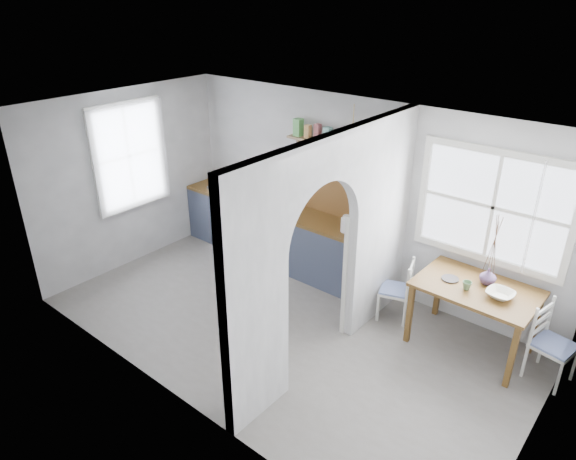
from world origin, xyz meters
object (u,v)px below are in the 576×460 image
Objects in this scene: chair_right at (554,345)px; kettle at (346,224)px; chair_left at (395,289)px; vase at (488,276)px; dining_table at (472,317)px.

kettle is (-2.72, 0.10, 0.57)m from chair_right.
vase is at bearing 80.71° from chair_left.
dining_table is 1.94m from kettle.
chair_left is 1.06m from kettle.
vase is at bearing 92.82° from chair_right.
kettle is (-0.86, 0.14, 0.61)m from chair_left.
vase is at bearing 71.72° from dining_table.
chair_right is 2.78m from kettle.
kettle is at bearing 99.41° from chair_right.
dining_table is at bearing 72.86° from chair_left.
chair_right is 4.59× the size of vase.
chair_left is 1.86m from chair_right.
dining_table is 0.98m from chair_left.
kettle is at bearing -179.15° from vase.
chair_left is 1.16m from vase.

